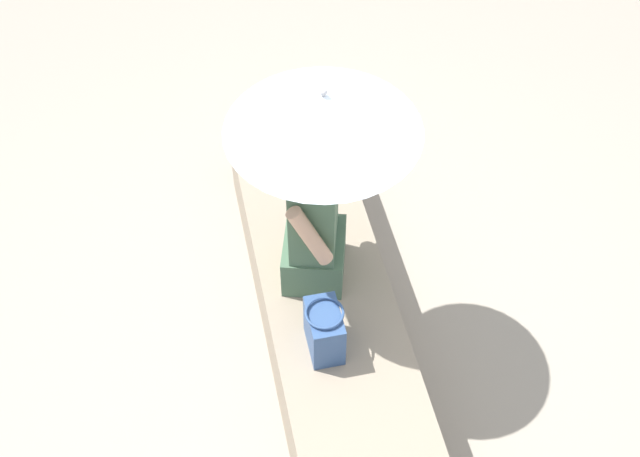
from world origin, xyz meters
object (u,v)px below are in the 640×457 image
object	(u,v)px
person_seated	(314,216)
parasol	(324,113)
magazine	(294,155)
handbag_black	(324,330)

from	to	relation	value
person_seated	parasol	world-z (taller)	parasol
person_seated	magazine	xyz separation A→B (m)	(0.78, -0.05, -0.38)
person_seated	handbag_black	world-z (taller)	person_seated
parasol	handbag_black	bearing A→B (deg)	167.98
parasol	magazine	bearing A→B (deg)	-0.94
person_seated	magazine	bearing A→B (deg)	-3.84
parasol	handbag_black	xyz separation A→B (m)	(-0.41, 0.09, -0.88)
person_seated	handbag_black	size ratio (longest dim) A/B	3.39
handbag_black	parasol	bearing A→B (deg)	-12.02
person_seated	parasol	size ratio (longest dim) A/B	0.80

